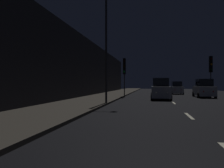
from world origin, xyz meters
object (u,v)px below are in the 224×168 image
at_px(traffic_light_far_right, 211,67).
at_px(streetlamp_overhead, 112,33).
at_px(car_approaching_headlights, 161,90).
at_px(car_distant_taillights, 177,88).
at_px(car_parked_right_far, 204,89).
at_px(traffic_light_far_left, 124,69).

bearing_deg(traffic_light_far_right, streetlamp_overhead, -51.76).
bearing_deg(car_approaching_headlights, car_distant_taillights, 166.32).
xyz_separation_m(streetlamp_overhead, car_distant_taillights, (6.78, 18.45, -4.56)).
bearing_deg(traffic_light_far_right, car_distant_taillights, -168.16).
relative_size(streetlamp_overhead, car_approaching_headlights, 1.95).
bearing_deg(car_parked_right_far, car_approaching_headlights, 129.25).
relative_size(traffic_light_far_left, car_parked_right_far, 1.08).
distance_m(traffic_light_far_right, car_distant_taillights, 8.57).
xyz_separation_m(car_distant_taillights, car_parked_right_far, (2.20, -7.77, 0.09)).
bearing_deg(car_distant_taillights, car_approaching_headlights, 166.32).
bearing_deg(car_distant_taillights, traffic_light_far_left, 141.97).
bearing_deg(car_parked_right_far, traffic_light_far_left, 97.27).
distance_m(traffic_light_far_left, streetlamp_overhead, 9.75).
height_order(traffic_light_far_right, car_approaching_headlights, traffic_light_far_right).
bearing_deg(car_approaching_headlights, car_parked_right_far, 129.25).
bearing_deg(car_approaching_headlights, streetlamp_overhead, -30.72).
height_order(traffic_light_far_left, streetlamp_overhead, streetlamp_overhead).
bearing_deg(traffic_light_far_left, car_parked_right_far, 97.66).
distance_m(traffic_light_far_left, car_approaching_headlights, 5.59).
height_order(traffic_light_far_right, car_parked_right_far, traffic_light_far_right).
xyz_separation_m(traffic_light_far_right, streetlamp_overhead, (-9.78, -10.87, 1.94)).
height_order(traffic_light_far_left, car_parked_right_far, traffic_light_far_left).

